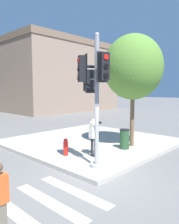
{
  "coord_description": "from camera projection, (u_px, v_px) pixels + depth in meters",
  "views": [
    {
      "loc": [
        -5.41,
        -4.77,
        2.99
      ],
      "look_at": [
        0.85,
        1.11,
        2.12
      ],
      "focal_mm": 35.0,
      "sensor_mm": 36.0,
      "label": 1
    }
  ],
  "objects": [
    {
      "name": "traffic_signal_pole",
      "position": [
        93.0,
        88.0,
        7.75
      ],
      "size": [
        0.95,
        1.38,
        4.83
      ],
      "color": "#939399",
      "rests_on": "sidewalk_corner"
    },
    {
      "name": "trash_bin",
      "position": [
        124.0,
        139.0,
        10.51
      ],
      "size": [
        0.48,
        0.48,
        0.95
      ],
      "color": "#234728",
      "rests_on": "sidewalk_corner"
    },
    {
      "name": "building_right",
      "position": [
        54.0,
        77.0,
        33.62
      ],
      "size": [
        15.88,
        12.85,
        9.92
      ],
      "color": "gray",
      "rests_on": "ground_plane"
    },
    {
      "name": "ground_plane",
      "position": [
        96.0,
        178.0,
        7.47
      ],
      "size": [
        160.0,
        160.0,
        0.0
      ],
      "primitive_type": "plane",
      "color": "slate"
    },
    {
      "name": "fire_hydrant",
      "position": [
        66.0,
        147.0,
        9.43
      ],
      "size": [
        0.21,
        0.27,
        0.74
      ],
      "color": "red",
      "rests_on": "sidewalk_corner"
    },
    {
      "name": "street_tree",
      "position": [
        133.0,
        67.0,
        10.69
      ],
      "size": [
        2.89,
        2.89,
        5.53
      ],
      "color": "brown",
      "rests_on": "sidewalk_corner"
    },
    {
      "name": "sidewalk_corner",
      "position": [
        91.0,
        141.0,
        12.38
      ],
      "size": [
        8.0,
        8.0,
        0.16
      ],
      "color": "#ADA89E",
      "rests_on": "ground_plane"
    },
    {
      "name": "person_photographer",
      "position": [
        94.0,
        134.0,
        9.34
      ],
      "size": [
        0.58,
        0.54,
        1.61
      ],
      "color": "black",
      "rests_on": "sidewalk_corner"
    }
  ]
}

